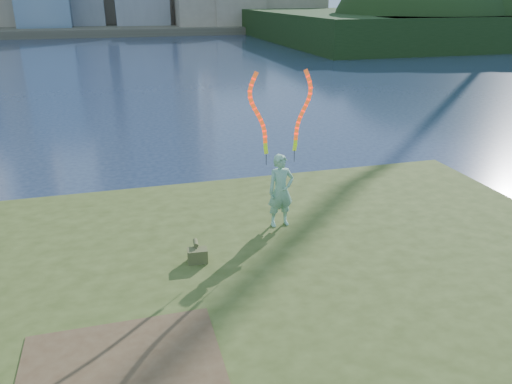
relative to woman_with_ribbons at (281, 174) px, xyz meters
name	(u,v)px	position (x,y,z in m)	size (l,w,h in m)	color
ground	(220,292)	(-1.92, -1.50, -2.19)	(320.00, 320.00, 0.00)	#18243D
grassy_knoll	(245,343)	(-1.92, -3.80, -1.85)	(20.00, 18.00, 0.80)	#344217
dirt_patch	(122,379)	(-4.12, -4.70, -1.38)	(3.20, 3.00, 0.02)	#47331E
far_shore	(120,26)	(-1.92, 93.50, -1.59)	(320.00, 40.00, 1.20)	#4A4536
wooded_hill	(508,36)	(57.65, 58.46, -2.03)	(78.00, 50.00, 63.00)	black
woman_with_ribbons	(281,174)	(0.00, 0.00, 0.00)	(2.15, 0.51, 4.25)	#23794C
canvas_bag	(197,255)	(-2.39, -1.36, -1.22)	(0.46, 0.52, 0.42)	#444825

